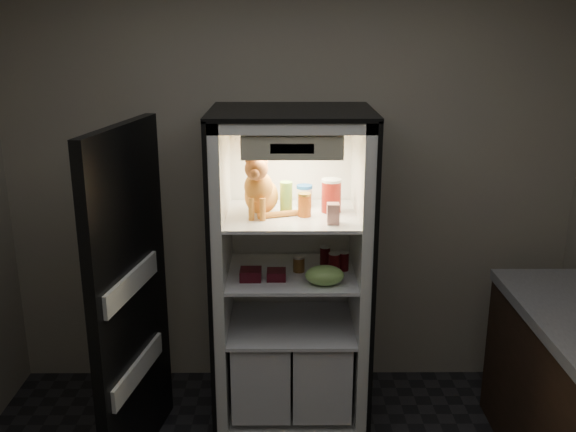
# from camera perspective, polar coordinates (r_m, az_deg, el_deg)

# --- Properties ---
(room_shell) EXTENTS (3.60, 3.60, 3.60)m
(room_shell) POSITION_cam_1_polar(r_m,az_deg,el_deg) (2.26, 0.68, -1.29)
(room_shell) COLOR white
(room_shell) RESTS_ON floor
(refrigerator) EXTENTS (0.90, 0.72, 1.88)m
(refrigerator) POSITION_cam_1_polar(r_m,az_deg,el_deg) (3.85, 0.29, -6.69)
(refrigerator) COLOR white
(refrigerator) RESTS_ON floor
(fridge_door) EXTENTS (0.21, 0.87, 1.85)m
(fridge_door) POSITION_cam_1_polar(r_m,az_deg,el_deg) (3.50, -13.79, -7.50)
(fridge_door) COLOR black
(fridge_door) RESTS_ON floor
(tabby_cat) EXTENTS (0.32, 0.37, 0.39)m
(tabby_cat) POSITION_cam_1_polar(r_m,az_deg,el_deg) (3.57, -2.50, 2.31)
(tabby_cat) COLOR orange
(tabby_cat) RESTS_ON refrigerator
(parmesan_shaker) EXTENTS (0.07, 0.07, 0.19)m
(parmesan_shaker) POSITION_cam_1_polar(r_m,az_deg,el_deg) (3.59, -0.16, 1.60)
(parmesan_shaker) COLOR green
(parmesan_shaker) RESTS_ON refrigerator
(mayo_tub) EXTENTS (0.09, 0.09, 0.13)m
(mayo_tub) POSITION_cam_1_polar(r_m,az_deg,el_deg) (3.75, 1.47, 1.79)
(mayo_tub) COLOR white
(mayo_tub) RESTS_ON refrigerator
(salsa_jar) EXTENTS (0.08, 0.08, 0.13)m
(salsa_jar) POSITION_cam_1_polar(r_m,az_deg,el_deg) (3.56, 1.48, 1.01)
(salsa_jar) COLOR #9C200E
(salsa_jar) RESTS_ON refrigerator
(pepper_jar) EXTENTS (0.11, 0.11, 0.19)m
(pepper_jar) POSITION_cam_1_polar(r_m,az_deg,el_deg) (3.64, 3.87, 1.83)
(pepper_jar) COLOR #AA1F16
(pepper_jar) RESTS_ON refrigerator
(cream_carton) EXTENTS (0.07, 0.07, 0.11)m
(cream_carton) POSITION_cam_1_polar(r_m,az_deg,el_deg) (3.44, 4.03, 0.21)
(cream_carton) COLOR white
(cream_carton) RESTS_ON refrigerator
(soda_can_a) EXTENTS (0.06, 0.06, 0.11)m
(soda_can_a) POSITION_cam_1_polar(r_m,az_deg,el_deg) (3.83, 3.31, -3.56)
(soda_can_a) COLOR black
(soda_can_a) RESTS_ON refrigerator
(soda_can_b) EXTENTS (0.06, 0.06, 0.11)m
(soda_can_b) POSITION_cam_1_polar(r_m,az_deg,el_deg) (3.75, 4.97, -4.02)
(soda_can_b) COLOR black
(soda_can_b) RESTS_ON refrigerator
(soda_can_c) EXTENTS (0.07, 0.07, 0.12)m
(soda_can_c) POSITION_cam_1_polar(r_m,az_deg,el_deg) (3.70, 4.13, -4.21)
(soda_can_c) COLOR black
(soda_can_c) RESTS_ON refrigerator
(condiment_jar) EXTENTS (0.07, 0.07, 0.09)m
(condiment_jar) POSITION_cam_1_polar(r_m,az_deg,el_deg) (3.72, 0.97, -4.27)
(condiment_jar) COLOR brown
(condiment_jar) RESTS_ON refrigerator
(grape_bag) EXTENTS (0.22, 0.16, 0.11)m
(grape_bag) POSITION_cam_1_polar(r_m,az_deg,el_deg) (3.54, 3.28, -5.29)
(grape_bag) COLOR #81BC57
(grape_bag) RESTS_ON refrigerator
(berry_box_left) EXTENTS (0.12, 0.12, 0.06)m
(berry_box_left) POSITION_cam_1_polar(r_m,az_deg,el_deg) (3.62, -3.33, -5.20)
(berry_box_left) COLOR #4D0C17
(berry_box_left) RESTS_ON refrigerator
(berry_box_right) EXTENTS (0.11, 0.11, 0.05)m
(berry_box_right) POSITION_cam_1_polar(r_m,az_deg,el_deg) (3.62, -1.04, -5.24)
(berry_box_right) COLOR #4D0C17
(berry_box_right) RESTS_ON refrigerator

